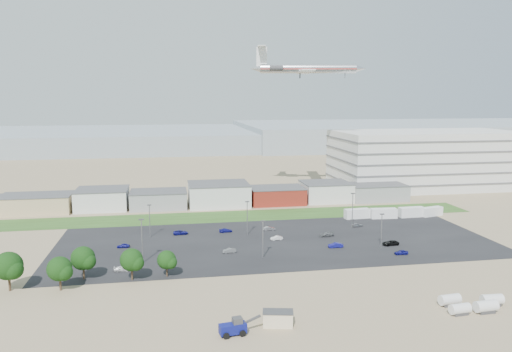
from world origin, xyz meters
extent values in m
plane|color=#91815C|center=(0.00, 0.00, 0.00)|extent=(700.00, 700.00, 0.00)
cube|color=black|center=(5.00, 20.00, 0.01)|extent=(120.00, 50.00, 0.01)
cube|color=#2C481B|center=(0.00, 52.00, 0.01)|extent=(160.00, 16.00, 0.02)
cube|color=silver|center=(90.00, 95.00, 12.50)|extent=(80.00, 40.00, 25.00)
imported|color=black|center=(34.77, 11.08, 0.64)|extent=(4.81, 2.66, 1.27)
imported|color=navy|center=(19.39, 11.59, 0.66)|extent=(4.03, 1.51, 1.31)
imported|color=navy|center=(33.91, 2.90, 0.59)|extent=(3.53, 1.59, 1.18)
imported|color=#595B5E|center=(-9.13, 12.02, 0.58)|extent=(3.54, 1.35, 1.15)
imported|color=navy|center=(-36.53, 21.32, 0.56)|extent=(3.32, 1.38, 1.13)
imported|color=navy|center=(-7.82, 32.08, 0.57)|extent=(4.08, 2.08, 1.13)
imported|color=silver|center=(5.38, 21.43, 0.57)|extent=(3.58, 1.65, 1.14)
imported|color=#A5A5AA|center=(33.19, 31.32, 0.57)|extent=(3.45, 1.71, 1.13)
imported|color=navy|center=(-21.12, 31.87, 0.61)|extent=(4.52, 2.38, 1.21)
imported|color=silver|center=(-35.24, 2.56, 0.54)|extent=(3.78, 1.65, 1.08)
imported|color=#A5A5AA|center=(5.36, 31.77, 0.59)|extent=(3.64, 1.34, 1.19)
imported|color=#595B5E|center=(20.38, 22.50, 0.62)|extent=(4.45, 2.22, 1.24)
camera|label=1|loc=(-23.84, -111.48, 39.40)|focal=35.00mm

